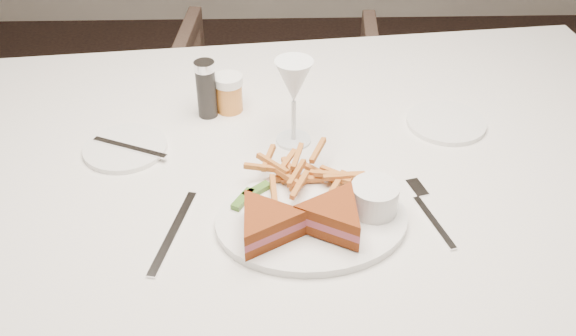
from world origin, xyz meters
The scene contains 3 objects.
table centered at (-0.30, 0.11, 0.38)m, with size 1.63×1.09×0.75m, color silver.
chair_far centered at (-0.32, 0.96, 0.33)m, with size 0.65×0.60×0.66m, color #4C392E.
table_setting centered at (-0.29, 0.06, 0.79)m, with size 0.80×0.56×0.18m.
Camera 1 is at (-0.33, -0.82, 1.47)m, focal length 40.00 mm.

